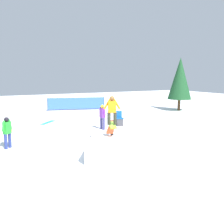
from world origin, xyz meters
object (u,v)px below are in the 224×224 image
(bystander_purple, at_px, (102,116))
(backpack_on_snow, at_px, (8,128))
(rail_feature, at_px, (112,128))
(loose_snowboard_cyan, at_px, (48,122))
(bystander_green, at_px, (7,131))
(main_rider_on_rail, at_px, (112,111))
(pine_tree_near, at_px, (180,79))
(folding_chair, at_px, (119,119))

(bystander_purple, height_order, backpack_on_snow, bystander_purple)
(rail_feature, height_order, loose_snowboard_cyan, rail_feature)
(bystander_green, bearing_deg, main_rider_on_rail, 117.59)
(rail_feature, xyz_separation_m, pine_tree_near, (6.75, -10.03, 2.04))
(rail_feature, distance_m, pine_tree_near, 12.26)
(bystander_purple, xyz_separation_m, pine_tree_near, (3.85, -9.14, 1.97))
(bystander_green, xyz_separation_m, pine_tree_near, (5.37, -14.26, 2.02))
(bystander_purple, relative_size, folding_chair, 1.61)
(main_rider_on_rail, bearing_deg, bystander_green, 93.30)
(bystander_purple, bearing_deg, folding_chair, -78.21)
(loose_snowboard_cyan, bearing_deg, backpack_on_snow, -15.93)
(loose_snowboard_cyan, relative_size, pine_tree_near, 0.33)
(loose_snowboard_cyan, bearing_deg, pine_tree_near, 134.43)
(backpack_on_snow, bearing_deg, bystander_green, -120.52)
(rail_feature, xyz_separation_m, bystander_green, (1.38, 4.24, 0.03))
(main_rider_on_rail, relative_size, folding_chair, 1.73)
(bystander_purple, xyz_separation_m, loose_snowboard_cyan, (3.44, 2.31, -0.79))
(main_rider_on_rail, bearing_deg, rail_feature, 0.00)
(backpack_on_snow, bearing_deg, folding_chair, -37.87)
(folding_chair, relative_size, pine_tree_near, 0.19)
(main_rider_on_rail, height_order, backpack_on_snow, main_rider_on_rail)
(main_rider_on_rail, height_order, folding_chair, main_rider_on_rail)
(folding_chair, bearing_deg, backpack_on_snow, 179.76)
(rail_feature, height_order, pine_tree_near, pine_tree_near)
(loose_snowboard_cyan, distance_m, pine_tree_near, 11.78)
(main_rider_on_rail, bearing_deg, bystander_purple, 4.43)
(rail_feature, height_order, main_rider_on_rail, main_rider_on_rail)
(bystander_purple, relative_size, pine_tree_near, 0.31)
(bystander_green, distance_m, folding_chair, 6.81)
(pine_tree_near, bearing_deg, bystander_green, 110.63)
(loose_snowboard_cyan, relative_size, backpack_on_snow, 4.35)
(bystander_green, xyz_separation_m, folding_chair, (2.05, -6.48, -0.33))
(rail_feature, xyz_separation_m, folding_chair, (3.44, -2.25, -0.30))
(bystander_purple, distance_m, loose_snowboard_cyan, 4.21)
(loose_snowboard_cyan, xyz_separation_m, folding_chair, (-2.90, -3.67, 0.40))
(folding_chair, bearing_deg, main_rider_on_rail, -111.21)
(bystander_green, bearing_deg, bystander_purple, 152.20)
(bystander_green, height_order, folding_chair, bystander_green)
(bystander_purple, bearing_deg, pine_tree_near, -76.73)
(bystander_green, relative_size, pine_tree_near, 0.29)
(main_rider_on_rail, distance_m, backpack_on_snow, 6.34)
(pine_tree_near, bearing_deg, backpack_on_snow, 98.04)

